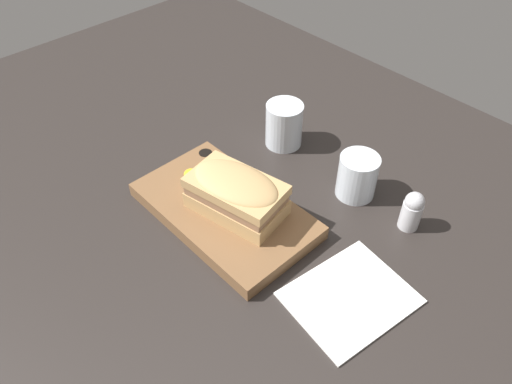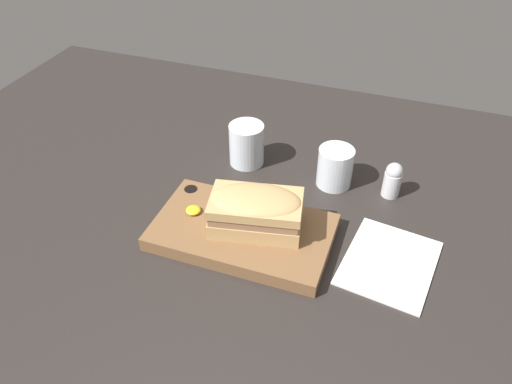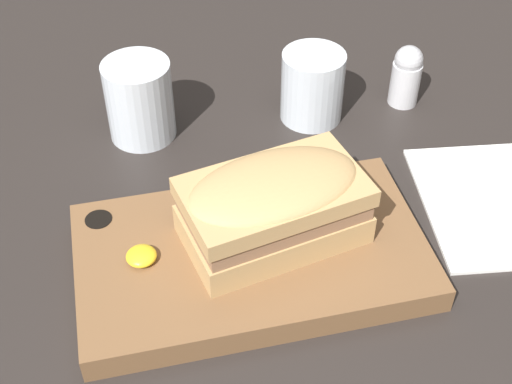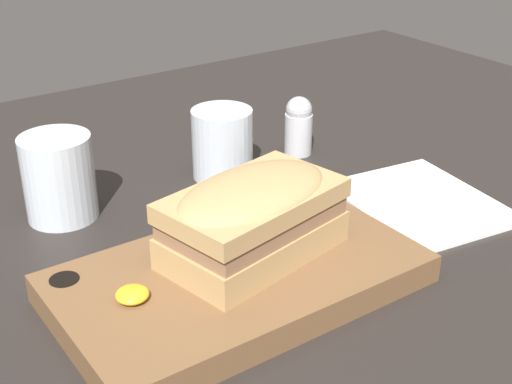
{
  "view_description": "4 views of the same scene",
  "coord_description": "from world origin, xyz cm",
  "views": [
    {
      "loc": [
        50.92,
        -43.73,
        67.61
      ],
      "look_at": [
        5.66,
        -1.08,
        8.01
      ],
      "focal_mm": 35.0,
      "sensor_mm": 36.0,
      "label": 1
    },
    {
      "loc": [
        26.61,
        -67.29,
        67.4
      ],
      "look_at": [
        2.88,
        -0.83,
        9.95
      ],
      "focal_mm": 35.0,
      "sensor_mm": 36.0,
      "label": 2
    },
    {
      "loc": [
        -8.11,
        -49.46,
        53.52
      ],
      "look_at": [
        2.7,
        -2.98,
        9.48
      ],
      "focal_mm": 50.0,
      "sensor_mm": 36.0,
      "label": 3
    },
    {
      "loc": [
        -28.07,
        -50.66,
        39.25
      ],
      "look_at": [
        6.23,
        -1.58,
        9.4
      ],
      "focal_mm": 50.0,
      "sensor_mm": 36.0,
      "label": 4
    }
  ],
  "objects": [
    {
      "name": "sandwich",
      "position": [
        4.06,
        -4.2,
        8.84
      ],
      "size": [
        17.94,
        12.54,
        7.66
      ],
      "rotation": [
        0.0,
        0.0,
        0.2
      ],
      "color": "tan",
      "rests_on": "serving_board"
    },
    {
      "name": "serving_board",
      "position": [
        1.67,
        -5.08,
        3.36
      ],
      "size": [
        32.63,
        18.86,
        2.79
      ],
      "color": "brown",
      "rests_on": "dining_table"
    },
    {
      "name": "napkin",
      "position": [
        28.5,
        -2.57,
        2.2
      ],
      "size": [
        17.37,
        20.26,
        0.4
      ],
      "rotation": [
        0.0,
        0.0,
        -0.14
      ],
      "color": "white",
      "rests_on": "dining_table"
    },
    {
      "name": "wine_glass",
      "position": [
        14.04,
        16.68,
        5.85
      ],
      "size": [
        7.36,
        7.36,
        8.48
      ],
      "color": "silver",
      "rests_on": "dining_table"
    },
    {
      "name": "dining_table",
      "position": [
        0.0,
        0.0,
        1.0
      ],
      "size": [
        164.87,
        118.59,
        2.0
      ],
      "color": "#282321",
      "rests_on": "ground"
    },
    {
      "name": "salt_shaker",
      "position": [
        25.85,
        16.88,
        5.91
      ],
      "size": [
        3.59,
        3.59,
        7.74
      ],
      "color": "silver",
      "rests_on": "dining_table"
    },
    {
      "name": "water_glass",
      "position": [
        -5.96,
        17.82,
        6.07
      ],
      "size": [
        7.65,
        7.65,
        9.36
      ],
      "color": "silver",
      "rests_on": "dining_table"
    },
    {
      "name": "mustard_dollop",
      "position": [
        -8.39,
        -4.55,
        5.28
      ],
      "size": [
        2.82,
        2.82,
        1.13
      ],
      "color": "gold",
      "rests_on": "serving_board"
    }
  ]
}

